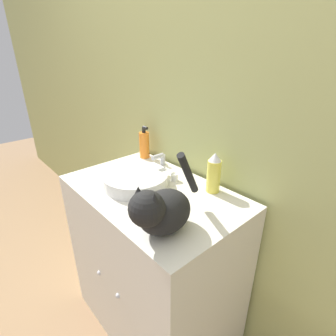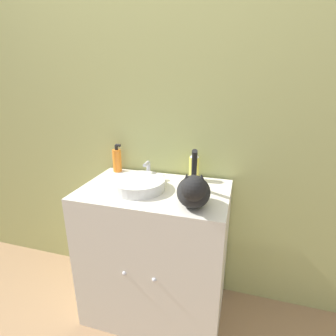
% 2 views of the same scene
% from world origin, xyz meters
% --- Properties ---
extents(wall_back, '(6.00, 0.05, 2.50)m').
position_xyz_m(wall_back, '(0.00, 0.56, 1.25)').
color(wall_back, tan).
rests_on(wall_back, ground_plane).
extents(vanity_cabinet, '(0.82, 0.53, 0.85)m').
position_xyz_m(vanity_cabinet, '(0.00, 0.26, 0.42)').
color(vanity_cabinet, silver).
rests_on(vanity_cabinet, ground_plane).
extents(sink_basin, '(0.30, 0.30, 0.06)m').
position_xyz_m(sink_basin, '(-0.08, 0.23, 0.87)').
color(sink_basin, silver).
rests_on(sink_basin, vanity_cabinet).
extents(faucet, '(0.20, 0.08, 0.12)m').
position_xyz_m(faucet, '(-0.08, 0.39, 0.89)').
color(faucet, silver).
rests_on(faucet, vanity_cabinet).
extents(cat, '(0.19, 0.35, 0.26)m').
position_xyz_m(cat, '(0.25, 0.10, 0.93)').
color(cat, black).
rests_on(cat, vanity_cabinet).
extents(soap_bottle, '(0.06, 0.06, 0.19)m').
position_xyz_m(soap_bottle, '(-0.33, 0.46, 0.92)').
color(soap_bottle, orange).
rests_on(soap_bottle, vanity_cabinet).
extents(spray_bottle, '(0.06, 0.06, 0.18)m').
position_xyz_m(spray_bottle, '(0.18, 0.45, 0.93)').
color(spray_bottle, '#EADB4C').
rests_on(spray_bottle, vanity_cabinet).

